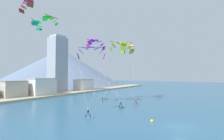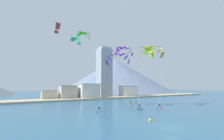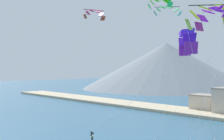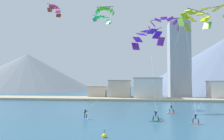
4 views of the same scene
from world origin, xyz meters
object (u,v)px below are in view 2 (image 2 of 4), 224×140
kitesurfer_near_trail (160,107)px  parafoil_kite_distant_low_drift (58,27)px  kitesurfer_mid_center (140,108)px  race_marker_buoy (150,120)px  kitesurfer_near_lead (100,111)px  parafoil_kite_near_lead (117,58)px  parafoil_kite_near_trail (151,50)px  parafoil_kite_distant_high_outer (76,40)px  parafoil_kite_far_left (149,51)px  parafoil_kite_mid_center (124,51)px  kitesurfer_far_left (130,104)px  parafoil_kite_distant_mid_solo (84,35)px

kitesurfer_near_trail → parafoil_kite_distant_low_drift: (-25.67, 9.36, 20.70)m
kitesurfer_near_trail → kitesurfer_mid_center: (-5.68, 1.53, 0.08)m
race_marker_buoy → parafoil_kite_distant_low_drift: bearing=125.8°
race_marker_buoy → kitesurfer_near_lead: bearing=113.5°
parafoil_kite_distant_low_drift → parafoil_kite_near_lead: bearing=4.9°
parafoil_kite_near_trail → parafoil_kite_distant_high_outer: bearing=148.0°
parafoil_kite_far_left → parafoil_kite_distant_low_drift: parafoil_kite_distant_low_drift is taller
parafoil_kite_mid_center → parafoil_kite_far_left: parafoil_kite_mid_center is taller
kitesurfer_mid_center → kitesurfer_far_left: kitesurfer_mid_center is taller
kitesurfer_near_trail → race_marker_buoy: (-12.47, -8.96, -0.31)m
parafoil_kite_near_lead → parafoil_kite_near_trail: (10.83, -3.89, 2.93)m
kitesurfer_far_left → race_marker_buoy: size_ratio=1.73×
kitesurfer_far_left → parafoil_kite_distant_high_outer: parafoil_kite_distant_high_outer is taller
kitesurfer_near_lead → parafoil_kite_mid_center: parafoil_kite_mid_center is taller
kitesurfer_mid_center → parafoil_kite_mid_center: bearing=76.7°
parafoil_kite_distant_low_drift → race_marker_buoy: 30.84m
kitesurfer_far_left → parafoil_kite_mid_center: parafoil_kite_mid_center is taller
kitesurfer_far_left → race_marker_buoy: kitesurfer_far_left is taller
parafoil_kite_near_trail → parafoil_kite_distant_high_outer: 25.83m
parafoil_kite_distant_mid_solo → race_marker_buoy: 34.54m
parafoil_kite_distant_low_drift → kitesurfer_mid_center: bearing=-21.4°
kitesurfer_near_lead → kitesurfer_mid_center: size_ratio=1.01×
race_marker_buoy → parafoil_kite_far_left: bearing=45.2°
parafoil_kite_near_lead → parafoil_kite_distant_mid_solo: size_ratio=3.28×
parafoil_kite_distant_mid_solo → race_marker_buoy: (3.78, -25.66, -22.81)m
kitesurfer_mid_center → parafoil_kite_near_trail: size_ratio=0.10×
parafoil_kite_far_left → parafoil_kite_distant_high_outer: bearing=140.0°
kitesurfer_near_trail → kitesurfer_mid_center: kitesurfer_mid_center is taller
parafoil_kite_near_trail → parafoil_kite_distant_low_drift: bearing=175.7°
kitesurfer_near_trail → parafoil_kite_near_trail: bearing=60.3°
parafoil_kite_near_lead → parafoil_kite_mid_center: parafoil_kite_mid_center is taller
parafoil_kite_mid_center → parafoil_kite_far_left: 8.72m
parafoil_kite_near_trail → race_marker_buoy: parafoil_kite_near_trail is taller
kitesurfer_near_lead → parafoil_kite_distant_low_drift: bearing=138.5°
parafoil_kite_near_lead → kitesurfer_near_trail: bearing=-58.4°
parafoil_kite_distant_high_outer → parafoil_kite_distant_low_drift: 13.91m
kitesurfer_mid_center → race_marker_buoy: 12.50m
kitesurfer_near_lead → parafoil_kite_distant_mid_solo: size_ratio=0.40×
kitesurfer_far_left → parafoil_kite_near_trail: size_ratio=0.10×
kitesurfer_mid_center → parafoil_kite_distant_mid_solo: bearing=124.9°
kitesurfer_mid_center → parafoil_kite_distant_mid_solo: (-10.57, 15.17, 22.41)m
race_marker_buoy → kitesurfer_far_left: bearing=62.4°
parafoil_kite_near_lead → parafoil_kite_near_trail: bearing=-19.8°
kitesurfer_far_left → parafoil_kite_distant_mid_solo: bearing=155.9°
kitesurfer_mid_center → parafoil_kite_distant_mid_solo: 29.06m
kitesurfer_mid_center → kitesurfer_far_left: (3.35, 8.94, -0.08)m
parafoil_kite_near_trail → kitesurfer_near_lead: bearing=-166.1°
kitesurfer_near_trail → race_marker_buoy: kitesurfer_near_trail is taller
kitesurfer_near_trail → parafoil_kite_far_left: (1.23, 4.85, 16.72)m
kitesurfer_far_left → parafoil_kite_near_trail: parafoil_kite_near_trail is taller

